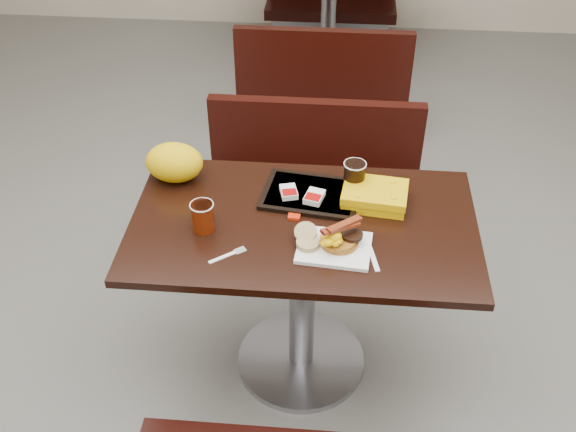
# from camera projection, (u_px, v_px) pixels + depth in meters

# --- Properties ---
(floor) EXTENTS (6.00, 7.00, 0.01)m
(floor) POSITION_uv_depth(u_px,v_px,m) (301.00, 361.00, 2.80)
(floor) COLOR slate
(floor) RESTS_ON ground
(table_near) EXTENTS (1.20, 0.70, 0.75)m
(table_near) POSITION_uv_depth(u_px,v_px,m) (302.00, 298.00, 2.57)
(table_near) COLOR black
(table_near) RESTS_ON floor
(bench_near_n) EXTENTS (1.00, 0.46, 0.72)m
(bench_near_n) POSITION_uv_depth(u_px,v_px,m) (312.00, 192.00, 3.12)
(bench_near_n) COLOR black
(bench_near_n) RESTS_ON floor
(table_far) EXTENTS (1.20, 0.70, 0.75)m
(table_far) POSITION_uv_depth(u_px,v_px,m) (328.00, 25.00, 4.59)
(table_far) COLOR black
(table_far) RESTS_ON floor
(bench_far_s) EXTENTS (1.00, 0.46, 0.72)m
(bench_far_s) POSITION_uv_depth(u_px,v_px,m) (324.00, 74.00, 4.06)
(bench_far_s) COLOR black
(bench_far_s) RESTS_ON floor
(platter) EXTENTS (0.26, 0.21, 0.01)m
(platter) POSITION_uv_depth(u_px,v_px,m) (334.00, 248.00, 2.21)
(platter) COLOR white
(platter) RESTS_ON table_near
(pancake_stack) EXTENTS (0.15, 0.15, 0.03)m
(pancake_stack) POSITION_uv_depth(u_px,v_px,m) (340.00, 240.00, 2.21)
(pancake_stack) COLOR #A4641B
(pancake_stack) RESTS_ON platter
(sausage_patty) EXTENTS (0.09, 0.09, 0.01)m
(sausage_patty) POSITION_uv_depth(u_px,v_px,m) (352.00, 235.00, 2.21)
(sausage_patty) COLOR black
(sausage_patty) RESTS_ON pancake_stack
(scrambled_eggs) EXTENTS (0.09, 0.08, 0.04)m
(scrambled_eggs) POSITION_uv_depth(u_px,v_px,m) (335.00, 238.00, 2.17)
(scrambled_eggs) COLOR yellow
(scrambled_eggs) RESTS_ON pancake_stack
(bacon_strips) EXTENTS (0.15, 0.14, 0.01)m
(bacon_strips) POSITION_uv_depth(u_px,v_px,m) (341.00, 227.00, 2.17)
(bacon_strips) COLOR #4D050A
(bacon_strips) RESTS_ON scrambled_eggs
(muffin_bottom) EXTENTS (0.09, 0.09, 0.02)m
(muffin_bottom) POSITION_uv_depth(u_px,v_px,m) (308.00, 243.00, 2.21)
(muffin_bottom) COLOR tan
(muffin_bottom) RESTS_ON platter
(muffin_top) EXTENTS (0.08, 0.08, 0.04)m
(muffin_top) POSITION_uv_depth(u_px,v_px,m) (306.00, 232.00, 2.23)
(muffin_top) COLOR tan
(muffin_top) RESTS_ON platter
(coffee_cup_near) EXTENTS (0.09, 0.09, 0.11)m
(coffee_cup_near) POSITION_uv_depth(u_px,v_px,m) (203.00, 217.00, 2.27)
(coffee_cup_near) COLOR maroon
(coffee_cup_near) RESTS_ON table_near
(fork) EXTENTS (0.12, 0.10, 0.00)m
(fork) POSITION_uv_depth(u_px,v_px,m) (222.00, 257.00, 2.18)
(fork) COLOR white
(fork) RESTS_ON table_near
(knife) EXTENTS (0.05, 0.19, 0.00)m
(knife) POSITION_uv_depth(u_px,v_px,m) (371.00, 252.00, 2.21)
(knife) COLOR white
(knife) RESTS_ON table_near
(condiment_syrup) EXTENTS (0.04, 0.03, 0.01)m
(condiment_syrup) POSITION_uv_depth(u_px,v_px,m) (294.00, 217.00, 2.35)
(condiment_syrup) COLOR red
(condiment_syrup) RESTS_ON table_near
(tray) EXTENTS (0.38, 0.29, 0.02)m
(tray) POSITION_uv_depth(u_px,v_px,m) (311.00, 194.00, 2.44)
(tray) COLOR black
(tray) RESTS_ON table_near
(hashbrown_sleeve_left) EXTENTS (0.07, 0.09, 0.02)m
(hashbrown_sleeve_left) POSITION_uv_depth(u_px,v_px,m) (289.00, 192.00, 2.42)
(hashbrown_sleeve_left) COLOR silver
(hashbrown_sleeve_left) RESTS_ON tray
(hashbrown_sleeve_right) EXTENTS (0.08, 0.09, 0.02)m
(hashbrown_sleeve_right) POSITION_uv_depth(u_px,v_px,m) (314.00, 197.00, 2.40)
(hashbrown_sleeve_right) COLOR silver
(hashbrown_sleeve_right) RESTS_ON tray
(coffee_cup_far) EXTENTS (0.08, 0.08, 0.11)m
(coffee_cup_far) POSITION_uv_depth(u_px,v_px,m) (354.00, 176.00, 2.43)
(coffee_cup_far) COLOR black
(coffee_cup_far) RESTS_ON tray
(clamshell) EXTENTS (0.25, 0.20, 0.06)m
(clamshell) POSITION_uv_depth(u_px,v_px,m) (375.00, 196.00, 2.40)
(clamshell) COLOR #D8A203
(clamshell) RESTS_ON table_near
(paper_bag) EXTENTS (0.26, 0.23, 0.15)m
(paper_bag) POSITION_uv_depth(u_px,v_px,m) (174.00, 162.00, 2.49)
(paper_bag) COLOR yellow
(paper_bag) RESTS_ON table_near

